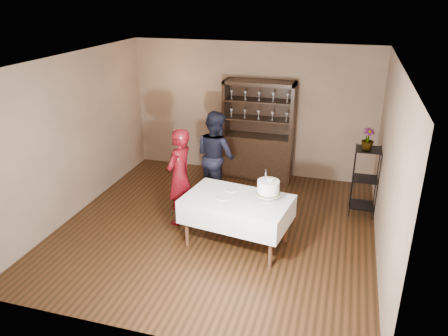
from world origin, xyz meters
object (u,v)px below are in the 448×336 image
(china_hutch, at_px, (258,146))
(cake, at_px, (268,188))
(plant_etagere, at_px, (365,179))
(man, at_px, (216,156))
(woman, at_px, (179,177))
(potted_plant, at_px, (368,139))
(cake_table, at_px, (237,209))

(china_hutch, bearing_deg, cake, -75.05)
(plant_etagere, distance_m, man, 2.63)
(woman, relative_size, cake, 3.31)
(woman, height_order, potted_plant, woman)
(china_hutch, xyz_separation_m, plant_etagere, (2.08, -1.05, -0.01))
(china_hutch, xyz_separation_m, cake_table, (0.24, -2.62, -0.07))
(man, bearing_deg, cake_table, 152.34)
(china_hutch, height_order, man, china_hutch)
(man, xyz_separation_m, cake, (1.23, -1.40, 0.14))
(china_hutch, distance_m, plant_etagere, 2.33)
(cake_table, height_order, man, man)
(china_hutch, bearing_deg, plant_etagere, -26.83)
(china_hutch, xyz_separation_m, woman, (-0.84, -2.21, 0.15))
(potted_plant, bearing_deg, man, -178.05)
(potted_plant, bearing_deg, china_hutch, 151.99)
(man, relative_size, cake, 3.37)
(cake, bearing_deg, plant_etagere, 47.38)
(potted_plant, bearing_deg, cake, -132.34)
(man, xyz_separation_m, potted_plant, (2.58, 0.09, 0.53))
(cake_table, bearing_deg, woman, 158.91)
(woman, xyz_separation_m, cake, (1.52, -0.36, 0.16))
(china_hutch, bearing_deg, potted_plant, -28.01)
(man, bearing_deg, cake, 165.37)
(cake_table, bearing_deg, man, 118.32)
(cake_table, relative_size, woman, 1.03)
(cake, bearing_deg, woman, 166.69)
(plant_etagere, bearing_deg, cake, -132.62)
(cake_table, height_order, cake, cake)
(man, relative_size, potted_plant, 4.64)
(cake_table, xyz_separation_m, woman, (-1.08, 0.42, 0.22))
(plant_etagere, relative_size, woman, 0.74)
(woman, bearing_deg, potted_plant, 123.37)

